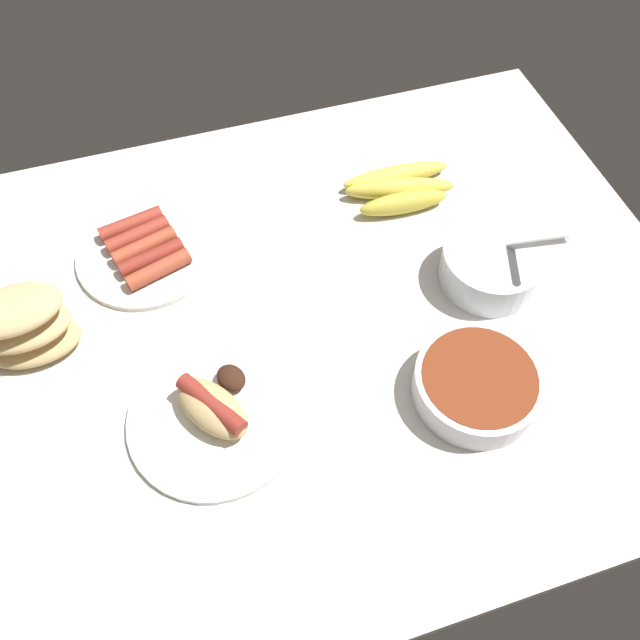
{
  "coord_description": "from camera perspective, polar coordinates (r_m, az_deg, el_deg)",
  "views": [
    {
      "loc": [
        -12.23,
        -51.74,
        79.74
      ],
      "look_at": [
        3.07,
        -2.96,
        3.0
      ],
      "focal_mm": 36.19,
      "sensor_mm": 36.0,
      "label": 1
    }
  ],
  "objects": [
    {
      "name": "bowl_chili",
      "position": [
        0.9,
        13.7,
        -5.51
      ],
      "size": [
        17.18,
        17.18,
        4.9
      ],
      "color": "white",
      "rests_on": "ground_plane"
    },
    {
      "name": "plate_hotdog_assembled",
      "position": [
        0.88,
        -9.27,
        -8.02
      ],
      "size": [
        23.61,
        23.61,
        5.61
      ],
      "color": "white",
      "rests_on": "ground_plane"
    },
    {
      "name": "ground_plane",
      "position": [
        0.97,
        -2.25,
        -0.54
      ],
      "size": [
        120.0,
        90.0,
        3.0
      ],
      "primitive_type": "cube",
      "color": "silver"
    },
    {
      "name": "banana_bunch",
      "position": [
        1.11,
        7.03,
        11.47
      ],
      "size": [
        19.44,
        10.84,
        3.86
      ],
      "color": "#E5D14C",
      "rests_on": "ground_plane"
    },
    {
      "name": "bread_stack",
      "position": [
        0.98,
        -24.82,
        -0.55
      ],
      "size": [
        14.03,
        9.54,
        10.8
      ],
      "color": "tan",
      "rests_on": "ground_plane"
    },
    {
      "name": "bowl_coleslaw",
      "position": [
        1.01,
        14.91,
        4.75
      ],
      "size": [
        15.21,
        15.21,
        15.4
      ],
      "color": "silver",
      "rests_on": "ground_plane"
    },
    {
      "name": "plate_sausages",
      "position": [
        1.06,
        -15.14,
        5.96
      ],
      "size": [
        22.1,
        22.1,
        3.47
      ],
      "color": "white",
      "rests_on": "ground_plane"
    }
  ]
}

